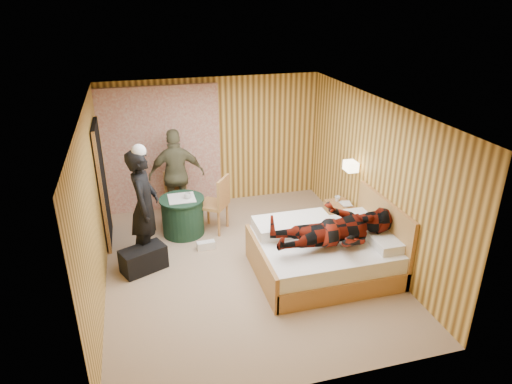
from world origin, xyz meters
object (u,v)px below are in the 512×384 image
object	(u,v)px
nightstand	(339,217)
chair_near	(217,200)
bed	(325,253)
duffel_bag	(144,259)
woman_standing	(145,206)
man_at_table	(177,175)
man_on_bed	(336,221)
chair_far	(177,192)
wall_lamp	(351,166)
round_table	(183,216)

from	to	relation	value
nightstand	chair_near	world-z (taller)	chair_near
bed	duffel_bag	xyz separation A→B (m)	(-2.66, 0.76, -0.13)
chair_near	woman_standing	size ratio (longest dim) A/B	0.56
man_at_table	man_on_bed	xyz separation A→B (m)	(1.95, -2.64, 0.11)
bed	nightstand	distance (m)	1.35
man_at_table	bed	bearing A→B (deg)	130.69
bed	chair_near	world-z (taller)	bed
chair_far	man_on_bed	distance (m)	3.30
chair_near	bed	bearing A→B (deg)	72.52
wall_lamp	chair_near	size ratio (longest dim) A/B	0.25
wall_lamp	nightstand	xyz separation A→B (m)	(-0.04, 0.19, -1.03)
chair_near	nightstand	bearing A→B (deg)	109.12
chair_far	man_at_table	world-z (taller)	man_at_table
chair_near	duffel_bag	distance (m)	1.69
duffel_bag	bed	bearing A→B (deg)	-39.87
duffel_bag	chair_near	bearing A→B (deg)	11.22
chair_far	man_on_bed	xyz separation A→B (m)	(1.96, -2.61, 0.44)
round_table	chair_near	size ratio (longest dim) A/B	0.75
bed	chair_far	xyz separation A→B (m)	(-1.94, 2.38, 0.22)
man_at_table	nightstand	bearing A→B (deg)	156.36
nightstand	man_at_table	bearing A→B (deg)	154.25
round_table	chair_near	world-z (taller)	chair_near
bed	man_on_bed	xyz separation A→B (m)	(0.03, -0.23, 0.66)
nightstand	man_on_bed	distance (m)	1.69
duffel_bag	man_at_table	world-z (taller)	man_at_table
nightstand	man_at_table	distance (m)	3.03
chair_near	man_at_table	world-z (taller)	man_at_table
bed	man_at_table	xyz separation A→B (m)	(-1.92, 2.41, 0.55)
man_at_table	duffel_bag	bearing A→B (deg)	68.26
bed	chair_near	xyz separation A→B (m)	(-1.31, 1.70, 0.28)
bed	nightstand	bearing A→B (deg)	55.95
woman_standing	man_at_table	size ratio (longest dim) A/B	1.06
round_table	duffel_bag	size ratio (longest dim) A/B	1.17
man_on_bed	round_table	bearing A→B (deg)	134.42
wall_lamp	chair_far	xyz separation A→B (m)	(-2.74, 1.45, -0.76)
chair_far	duffel_bag	bearing A→B (deg)	-123.99
round_table	man_on_bed	bearing A→B (deg)	-45.58
bed	round_table	size ratio (longest dim) A/B	2.60
duffel_bag	woman_standing	world-z (taller)	woman_standing
duffel_bag	nightstand	bearing A→B (deg)	-17.90
man_at_table	man_on_bed	world-z (taller)	man_on_bed
chair_near	woman_standing	distance (m)	1.42
bed	duffel_bag	distance (m)	2.76
chair_far	man_at_table	distance (m)	0.32
wall_lamp	round_table	bearing A→B (deg)	163.08
wall_lamp	man_at_table	distance (m)	3.13
wall_lamp	chair_near	distance (m)	2.36
wall_lamp	bed	xyz separation A→B (m)	(-0.80, -0.93, -0.98)
duffel_bag	woman_standing	distance (m)	0.81
nightstand	round_table	size ratio (longest dim) A/B	0.71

